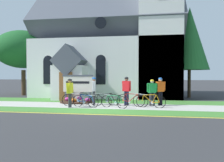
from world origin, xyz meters
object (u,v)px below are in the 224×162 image
(church_sign, at_px, (78,84))
(cyclist_in_red_jersey, at_px, (160,89))
(bicycle_white, at_px, (151,101))
(cyclist_in_yellow_jersey, at_px, (94,88))
(bicycle_black, at_px, (131,100))
(bicycle_green, at_px, (77,99))
(bicycle_silver, at_px, (114,101))
(bicycle_blue, at_px, (105,100))
(cyclist_in_blue_jersey, at_px, (152,91))
(cyclist_in_green_jersey, at_px, (126,88))
(roadside_conifer, at_px, (190,39))
(yard_deciduous_tree, at_px, (23,50))
(bicycle_red, at_px, (85,101))
(cyclist_in_orange_jersey, at_px, (70,91))

(church_sign, height_order, cyclist_in_red_jersey, church_sign)
(bicycle_white, distance_m, cyclist_in_yellow_jersey, 3.71)
(bicycle_black, bearing_deg, bicycle_white, -14.35)
(bicycle_green, height_order, bicycle_silver, bicycle_green)
(bicycle_blue, distance_m, cyclist_in_blue_jersey, 2.91)
(church_sign, bearing_deg, cyclist_in_yellow_jersey, -38.76)
(cyclist_in_green_jersey, xyz_separation_m, roadside_conifer, (4.64, 5.66, 3.82))
(church_sign, xyz_separation_m, bicycle_blue, (2.27, -1.59, -0.87))
(church_sign, distance_m, yard_deciduous_tree, 8.54)
(roadside_conifer, bearing_deg, cyclist_in_yellow_jersey, -139.40)
(bicycle_red, relative_size, yard_deciduous_tree, 0.28)
(bicycle_white, relative_size, roadside_conifer, 0.23)
(bicycle_green, xyz_separation_m, cyclist_in_blue_jersey, (4.61, 0.57, 0.55))
(church_sign, bearing_deg, bicycle_green, -74.36)
(church_sign, height_order, bicycle_red, church_sign)
(bicycle_red, height_order, cyclist_in_yellow_jersey, cyclist_in_yellow_jersey)
(bicycle_black, bearing_deg, cyclist_in_yellow_jersey, 169.31)
(cyclist_in_orange_jersey, bearing_deg, bicycle_red, 19.94)
(church_sign, height_order, cyclist_in_yellow_jersey, church_sign)
(bicycle_green, xyz_separation_m, cyclist_in_green_jersey, (3.04, 0.62, 0.67))
(bicycle_green, height_order, bicycle_black, bicycle_green)
(bicycle_green, relative_size, bicycle_red, 0.99)
(cyclist_in_yellow_jersey, bearing_deg, cyclist_in_green_jersey, 2.14)
(roadside_conifer, bearing_deg, cyclist_in_green_jersey, -129.30)
(yard_deciduous_tree, bearing_deg, bicycle_black, -29.88)
(bicycle_green, xyz_separation_m, bicycle_white, (4.54, -0.22, -0.01))
(bicycle_black, relative_size, bicycle_white, 1.01)
(bicycle_white, bearing_deg, yard_deciduous_tree, 151.56)
(bicycle_black, relative_size, cyclist_in_yellow_jersey, 0.99)
(cyclist_in_red_jersey, bearing_deg, roadside_conifer, 64.80)
(cyclist_in_yellow_jersey, height_order, cyclist_in_blue_jersey, cyclist_in_yellow_jersey)
(bicycle_blue, distance_m, cyclist_in_green_jersey, 1.50)
(bicycle_black, relative_size, cyclist_in_green_jersey, 0.98)
(bicycle_green, height_order, cyclist_in_blue_jersey, cyclist_in_blue_jersey)
(bicycle_red, distance_m, yard_deciduous_tree, 11.08)
(church_sign, xyz_separation_m, bicycle_red, (1.22, -2.34, -0.88))
(cyclist_in_green_jersey, bearing_deg, bicycle_blue, -158.01)
(cyclist_in_yellow_jersey, xyz_separation_m, cyclist_in_orange_jersey, (-1.07, -1.48, -0.05))
(bicycle_black, distance_m, cyclist_in_red_jersey, 2.03)
(cyclist_in_yellow_jersey, relative_size, roadside_conifer, 0.23)
(bicycle_blue, bearing_deg, cyclist_in_yellow_jersey, 152.72)
(bicycle_silver, distance_m, cyclist_in_red_jersey, 3.11)
(bicycle_blue, xyz_separation_m, roadside_conifer, (5.88, 6.16, 4.50))
(bicycle_black, bearing_deg, cyclist_in_green_jersey, 119.93)
(bicycle_blue, relative_size, bicycle_red, 1.03)
(cyclist_in_red_jersey, bearing_deg, cyclist_in_yellow_jersey, -175.81)
(cyclist_in_green_jersey, bearing_deg, bicycle_black, -60.07)
(bicycle_white, relative_size, cyclist_in_red_jersey, 0.99)
(bicycle_white, distance_m, roadside_conifer, 8.50)
(church_sign, relative_size, cyclist_in_blue_jersey, 1.39)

